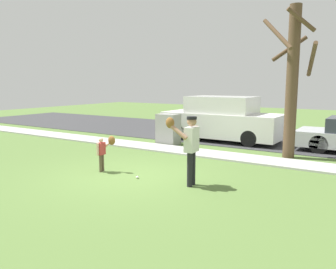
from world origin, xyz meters
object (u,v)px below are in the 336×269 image
(person_adult, at_px, (190,143))
(parked_van_white, at_px, (221,120))
(utility_cabinet, at_px, (168,129))
(person_child, at_px, (104,148))
(baseball, at_px, (137,177))
(street_tree_near, at_px, (292,78))

(person_adult, xyz_separation_m, parked_van_white, (-2.06, 6.48, -0.15))
(parked_van_white, bearing_deg, utility_cabinet, 53.68)
(person_adult, relative_size, person_child, 1.66)
(baseball, height_order, street_tree_near, street_tree_near)
(person_child, height_order, street_tree_near, street_tree_near)
(person_adult, height_order, person_child, person_adult)
(utility_cabinet, relative_size, street_tree_near, 0.25)
(person_adult, height_order, parked_van_white, parked_van_white)
(street_tree_near, bearing_deg, utility_cabinet, -179.34)
(baseball, bearing_deg, person_child, 175.88)
(baseball, distance_m, utility_cabinet, 5.19)
(person_adult, height_order, utility_cabinet, person_adult)
(person_child, bearing_deg, baseball, -7.89)
(parked_van_white, bearing_deg, street_tree_near, 149.75)
(person_adult, relative_size, utility_cabinet, 1.37)
(person_adult, distance_m, utility_cabinet, 5.73)
(person_child, distance_m, utility_cabinet, 4.71)
(street_tree_near, relative_size, parked_van_white, 0.98)
(person_child, xyz_separation_m, baseball, (1.21, -0.09, -0.62))
(baseball, distance_m, parked_van_white, 6.77)
(person_adult, bearing_deg, utility_cabinet, -55.99)
(person_adult, distance_m, person_child, 2.67)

